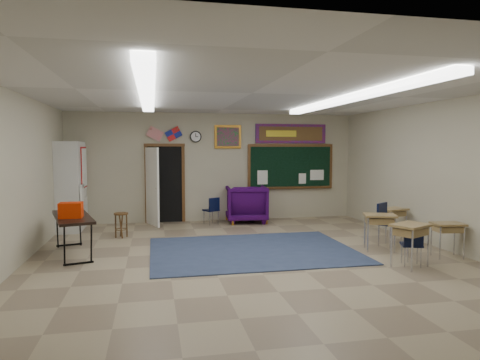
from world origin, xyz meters
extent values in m
plane|color=gray|center=(0.00, 0.00, 0.00)|extent=(9.00, 9.00, 0.00)
cube|color=#B4AD92|center=(0.00, 4.50, 1.50)|extent=(8.00, 0.04, 3.00)
cube|color=#B4AD92|center=(0.00, -4.50, 1.50)|extent=(8.00, 0.04, 3.00)
cube|color=#B4AD92|center=(-4.00, 0.00, 1.50)|extent=(0.04, 9.00, 3.00)
cube|color=#B4AD92|center=(4.00, 0.00, 1.50)|extent=(0.04, 9.00, 3.00)
cube|color=silver|center=(0.00, 0.00, 3.00)|extent=(8.00, 9.00, 0.04)
cube|color=navy|center=(0.20, 0.80, 0.01)|extent=(4.00, 3.00, 0.02)
cube|color=black|center=(-1.40, 4.49, 1.05)|extent=(0.95, 0.04, 2.10)
cube|color=white|center=(-1.75, 4.05, 1.03)|extent=(0.35, 0.86, 2.05)
cube|color=brown|center=(2.20, 4.47, 1.50)|extent=(2.55, 0.05, 1.30)
cube|color=black|center=(2.20, 4.46, 1.50)|extent=(2.40, 0.03, 1.15)
cube|color=brown|center=(2.20, 4.41, 0.90)|extent=(2.40, 0.12, 0.04)
cube|color=#AA0E1E|center=(2.20, 4.47, 2.45)|extent=(2.10, 0.04, 0.55)
cube|color=brown|center=(2.20, 4.46, 2.45)|extent=(1.90, 0.03, 0.40)
cube|color=#AA6F20|center=(0.35, 4.47, 2.35)|extent=(0.75, 0.05, 0.65)
cube|color=#A51466|center=(0.35, 4.46, 2.35)|extent=(0.62, 0.03, 0.52)
cylinder|color=black|center=(-0.55, 4.47, 2.35)|extent=(0.32, 0.05, 0.32)
cylinder|color=white|center=(-0.55, 4.45, 2.35)|extent=(0.26, 0.02, 0.26)
cube|color=silver|center=(-3.72, 3.85, 1.10)|extent=(0.55, 1.25, 2.20)
imported|color=#260539|center=(0.79, 4.06, 0.51)|extent=(1.18, 1.21, 1.01)
cube|color=olive|center=(2.69, 0.31, 0.71)|extent=(0.72, 0.62, 0.04)
cube|color=brown|center=(2.69, 0.31, 0.61)|extent=(0.62, 0.53, 0.12)
cube|color=olive|center=(3.56, 1.27, 0.67)|extent=(0.68, 0.59, 0.04)
cube|color=brown|center=(3.56, 1.27, 0.58)|extent=(0.59, 0.50, 0.12)
cube|color=olive|center=(2.58, -0.88, 0.73)|extent=(0.77, 0.70, 0.04)
cube|color=brown|center=(2.58, -0.88, 0.62)|extent=(0.66, 0.60, 0.12)
cube|color=olive|center=(3.65, -0.44, 0.63)|extent=(0.60, 0.48, 0.04)
cube|color=brown|center=(3.65, -0.44, 0.54)|extent=(0.52, 0.41, 0.11)
cube|color=black|center=(-3.24, 1.21, 0.73)|extent=(1.07, 1.91, 0.05)
cube|color=red|center=(-3.22, 0.96, 0.89)|extent=(0.40, 0.30, 0.28)
cylinder|color=#503518|center=(-2.45, 2.63, 0.55)|extent=(0.32, 0.32, 0.04)
torus|color=#503518|center=(-2.45, 2.63, 0.19)|extent=(0.26, 0.26, 0.02)
camera|label=1|loc=(-1.73, -7.36, 2.05)|focal=32.00mm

